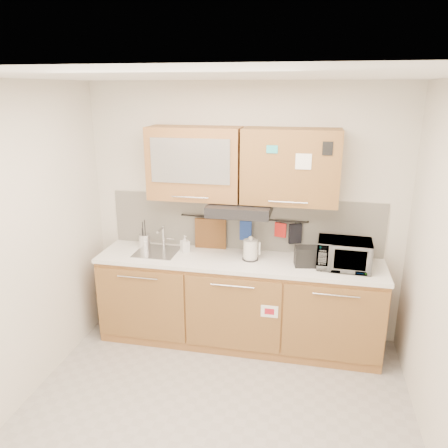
% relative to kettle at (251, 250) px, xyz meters
% --- Properties ---
extents(floor, '(3.20, 3.20, 0.00)m').
position_rel_kettle_xyz_m(floor, '(-0.12, -1.20, -1.02)').
color(floor, '#9E9993').
rests_on(floor, ground).
extents(ceiling, '(3.20, 3.20, 0.00)m').
position_rel_kettle_xyz_m(ceiling, '(-0.12, -1.20, 1.58)').
color(ceiling, white).
rests_on(ceiling, wall_back).
extents(wall_back, '(3.20, 0.00, 3.20)m').
position_rel_kettle_xyz_m(wall_back, '(-0.12, 0.30, 0.28)').
color(wall_back, silver).
rests_on(wall_back, ground).
extents(wall_left, '(0.00, 3.00, 3.00)m').
position_rel_kettle_xyz_m(wall_left, '(-1.72, -1.20, 0.28)').
color(wall_left, silver).
rests_on(wall_left, ground).
extents(base_cabinet, '(2.80, 0.64, 0.88)m').
position_rel_kettle_xyz_m(base_cabinet, '(-0.12, -0.01, -0.61)').
color(base_cabinet, '#B07C3E').
rests_on(base_cabinet, floor).
extents(countertop, '(2.82, 0.62, 0.04)m').
position_rel_kettle_xyz_m(countertop, '(-0.12, -0.01, -0.12)').
color(countertop, white).
rests_on(countertop, base_cabinet).
extents(backsplash, '(2.80, 0.02, 0.56)m').
position_rel_kettle_xyz_m(backsplash, '(-0.12, 0.28, 0.18)').
color(backsplash, silver).
rests_on(backsplash, countertop).
extents(upper_cabinets, '(1.82, 0.37, 0.70)m').
position_rel_kettle_xyz_m(upper_cabinets, '(-0.12, 0.12, 0.81)').
color(upper_cabinets, '#B07C3E').
rests_on(upper_cabinets, wall_back).
extents(range_hood, '(0.60, 0.46, 0.10)m').
position_rel_kettle_xyz_m(range_hood, '(-0.12, 0.05, 0.40)').
color(range_hood, black).
rests_on(range_hood, upper_cabinets).
extents(sink, '(0.42, 0.40, 0.26)m').
position_rel_kettle_xyz_m(sink, '(-0.97, 0.00, -0.09)').
color(sink, silver).
rests_on(sink, countertop).
extents(utensil_rail, '(1.30, 0.02, 0.02)m').
position_rel_kettle_xyz_m(utensil_rail, '(-0.12, 0.25, 0.24)').
color(utensil_rail, black).
rests_on(utensil_rail, backsplash).
extents(utensil_crock, '(0.13, 0.13, 0.30)m').
position_rel_kettle_xyz_m(utensil_crock, '(-1.13, 0.10, -0.02)').
color(utensil_crock, silver).
rests_on(utensil_crock, countertop).
extents(kettle, '(0.18, 0.18, 0.24)m').
position_rel_kettle_xyz_m(kettle, '(0.00, 0.00, 0.00)').
color(kettle, silver).
rests_on(kettle, countertop).
extents(toaster, '(0.27, 0.19, 0.19)m').
position_rel_kettle_xyz_m(toaster, '(0.55, -0.05, -0.00)').
color(toaster, black).
rests_on(toaster, countertop).
extents(microwave, '(0.50, 0.35, 0.27)m').
position_rel_kettle_xyz_m(microwave, '(0.88, -0.03, 0.04)').
color(microwave, '#999999').
rests_on(microwave, countertop).
extents(soap_bottle, '(0.11, 0.11, 0.17)m').
position_rel_kettle_xyz_m(soap_bottle, '(-0.69, 0.08, -0.01)').
color(soap_bottle, '#999999').
rests_on(soap_bottle, countertop).
extents(cutting_board, '(0.33, 0.03, 0.40)m').
position_rel_kettle_xyz_m(cutting_board, '(-0.46, 0.23, 0.02)').
color(cutting_board, brown).
rests_on(cutting_board, utensil_rail).
extents(oven_mitt, '(0.12, 0.04, 0.20)m').
position_rel_kettle_xyz_m(oven_mitt, '(-0.09, 0.23, 0.12)').
color(oven_mitt, '#213F9A').
rests_on(oven_mitt, utensil_rail).
extents(dark_pouch, '(0.13, 0.09, 0.20)m').
position_rel_kettle_xyz_m(dark_pouch, '(0.41, 0.23, 0.12)').
color(dark_pouch, black).
rests_on(dark_pouch, utensil_rail).
extents(pot_holder, '(0.12, 0.05, 0.15)m').
position_rel_kettle_xyz_m(pot_holder, '(0.27, 0.23, 0.15)').
color(pot_holder, red).
rests_on(pot_holder, utensil_rail).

